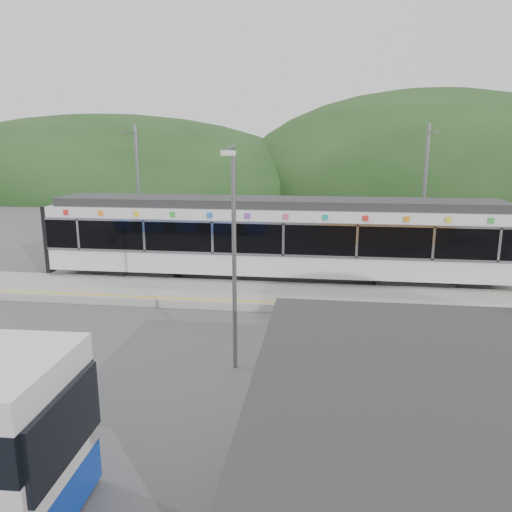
# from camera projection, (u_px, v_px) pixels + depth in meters

# --- Properties ---
(ground) EXTENTS (120.00, 120.00, 0.00)m
(ground) POSITION_uv_depth(u_px,v_px,m) (251.00, 328.00, 16.87)
(ground) COLOR #4C4C4F
(ground) RESTS_ON ground
(hills) EXTENTS (146.00, 149.00, 26.00)m
(hills) POSITION_uv_depth(u_px,v_px,m) (413.00, 291.00, 21.17)
(hills) COLOR #1E3D19
(hills) RESTS_ON ground
(platform) EXTENTS (26.00, 3.20, 0.30)m
(platform) POSITION_uv_depth(u_px,v_px,m) (263.00, 295.00, 20.02)
(platform) COLOR #9E9E99
(platform) RESTS_ON ground
(yellow_line) EXTENTS (26.00, 0.10, 0.01)m
(yellow_line) POSITION_uv_depth(u_px,v_px,m) (258.00, 302.00, 18.73)
(yellow_line) COLOR yellow
(yellow_line) RESTS_ON platform
(train) EXTENTS (20.44, 3.01, 3.74)m
(train) POSITION_uv_depth(u_px,v_px,m) (275.00, 236.00, 22.17)
(train) COLOR black
(train) RESTS_ON ground
(catenary_mast_west) EXTENTS (0.18, 1.80, 7.00)m
(catenary_mast_west) POSITION_uv_depth(u_px,v_px,m) (138.00, 193.00, 25.24)
(catenary_mast_west) COLOR slate
(catenary_mast_west) RESTS_ON ground
(catenary_mast_east) EXTENTS (0.18, 1.80, 7.00)m
(catenary_mast_east) POSITION_uv_depth(u_px,v_px,m) (424.00, 197.00, 23.42)
(catenary_mast_east) COLOR slate
(catenary_mast_east) RESTS_ON ground
(lamp_post) EXTENTS (0.36, 1.07, 6.08)m
(lamp_post) POSITION_uv_depth(u_px,v_px,m) (233.00, 241.00, 13.04)
(lamp_post) COLOR slate
(lamp_post) RESTS_ON ground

